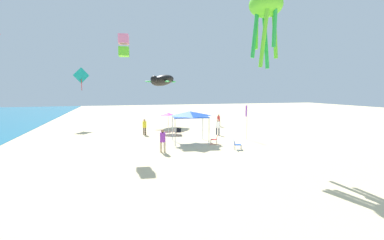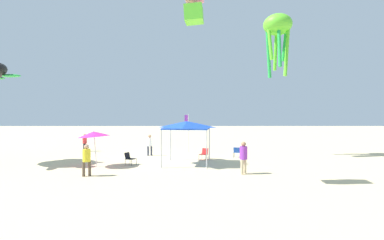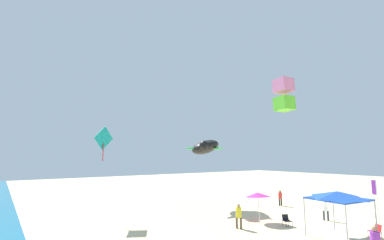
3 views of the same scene
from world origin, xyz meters
name	(u,v)px [view 1 (image 1 of 3)]	position (x,y,z in m)	size (l,w,h in m)	color
ground	(220,137)	(0.00, 0.00, -0.05)	(120.00, 120.00, 0.10)	beige
canopy_tent	(190,114)	(-1.91, 3.81, 2.64)	(3.29, 3.41, 2.92)	#B7B7BC
beach_umbrella	(168,114)	(4.07, 4.70, 2.11)	(2.03, 2.01, 2.37)	silver
folding_chair_facing_ocean	(215,139)	(-3.18, 1.81, 0.47)	(0.74, 0.79, 0.82)	black
folding_chair_left_of_tent	(179,131)	(1.95, 4.00, 0.47)	(0.78, 0.73, 0.82)	black
folding_chair_right_of_tent	(236,144)	(-5.80, 0.92, 0.47)	(0.68, 0.75, 0.82)	black
banner_flag	(247,118)	(-1.89, -1.99, 2.07)	(0.36, 0.06, 3.44)	silver
person_beachcomber	(219,119)	(7.56, -2.77, 0.94)	(0.38, 0.43, 1.60)	black
person_watching_sky	(145,125)	(3.51, 7.42, 1.02)	(0.42, 0.41, 1.74)	brown
person_kite_handler	(163,139)	(-5.15, 6.90, 1.08)	(0.44, 0.44, 1.83)	#C6B28C
person_far_stroller	(218,126)	(1.21, -0.18, 1.01)	(0.41, 0.41, 1.72)	#33384C
kite_octopus_lime	(266,9)	(-9.06, 0.53, 10.23)	(2.24, 2.24, 4.97)	#66D82D
kite_diamond_teal	(81,76)	(12.57, 14.60, 6.63)	(0.91, 1.94, 3.01)	teal
kite_turtle_black	(162,80)	(11.70, 4.06, 6.15)	(4.96, 4.95, 2.13)	black
kite_box_pink	(124,45)	(-2.31, 9.56, 8.50)	(0.96, 0.92, 1.79)	pink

